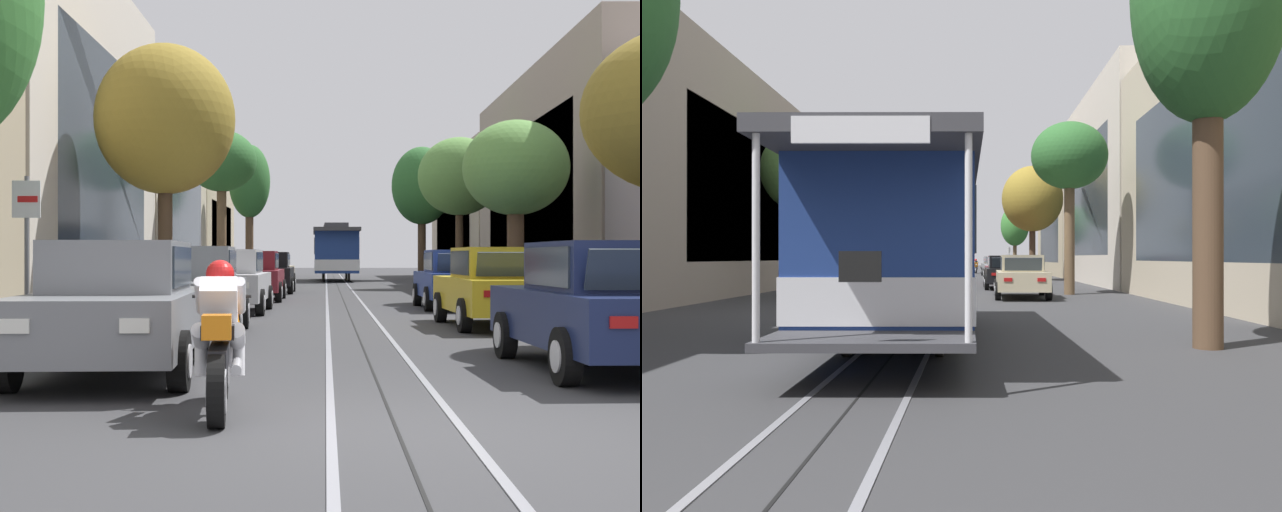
% 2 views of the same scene
% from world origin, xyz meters
% --- Properties ---
extents(ground_plane, '(160.55, 160.55, 0.00)m').
position_xyz_m(ground_plane, '(0.00, 25.69, 0.00)').
color(ground_plane, '#38383A').
extents(trolley_track_rails, '(1.14, 72.22, 0.01)m').
position_xyz_m(trolley_track_rails, '(0.00, 30.11, 0.00)').
color(trolley_track_rails, gray).
rests_on(trolley_track_rails, ground).
extents(building_facade_left, '(5.77, 63.92, 10.77)m').
position_xyz_m(building_facade_left, '(-10.23, 30.02, 4.43)').
color(building_facade_left, tan).
rests_on(building_facade_left, ground).
extents(building_facade_right, '(5.93, 63.92, 9.02)m').
position_xyz_m(building_facade_right, '(10.50, 31.87, 4.11)').
color(building_facade_right, gray).
rests_on(building_facade_right, ground).
extents(parked_car_grey_near_left, '(2.14, 4.42, 1.58)m').
position_xyz_m(parked_car_grey_near_left, '(-3.03, 3.39, 0.80)').
color(parked_car_grey_near_left, slate).
rests_on(parked_car_grey_near_left, ground).
extents(parked_car_grey_second_left, '(2.12, 4.41, 1.58)m').
position_xyz_m(parked_car_grey_second_left, '(-3.00, 8.84, 0.80)').
color(parked_car_grey_second_left, slate).
rests_on(parked_car_grey_second_left, ground).
extents(parked_car_silver_mid_left, '(2.03, 4.37, 1.58)m').
position_xyz_m(parked_car_silver_mid_left, '(-2.99, 15.33, 0.80)').
color(parked_car_silver_mid_left, '#B7B7BC').
rests_on(parked_car_silver_mid_left, ground).
extents(parked_car_maroon_fourth_left, '(2.00, 4.36, 1.58)m').
position_xyz_m(parked_car_maroon_fourth_left, '(-2.89, 21.52, 0.80)').
color(parked_car_maroon_fourth_left, maroon).
rests_on(parked_car_maroon_fourth_left, ground).
extents(parked_car_black_fifth_left, '(2.00, 4.36, 1.58)m').
position_xyz_m(parked_car_black_fifth_left, '(-2.77, 27.57, 0.80)').
color(parked_car_black_fifth_left, black).
rests_on(parked_car_black_fifth_left, ground).
extents(parked_car_beige_sixth_left, '(2.08, 4.40, 1.58)m').
position_xyz_m(parked_car_beige_sixth_left, '(-3.03, 33.94, 0.80)').
color(parked_car_beige_sixth_left, '#C1B28E').
rests_on(parked_car_beige_sixth_left, ground).
extents(parked_car_navy_near_right, '(2.13, 4.42, 1.58)m').
position_xyz_m(parked_car_navy_near_right, '(2.84, 3.83, 0.80)').
color(parked_car_navy_near_right, '#19234C').
rests_on(parked_car_navy_near_right, ground).
extents(parked_car_yellow_second_right, '(2.11, 4.41, 1.58)m').
position_xyz_m(parked_car_yellow_second_right, '(2.81, 10.63, 0.80)').
color(parked_car_yellow_second_right, gold).
rests_on(parked_car_yellow_second_right, ground).
extents(parked_car_blue_mid_right, '(2.02, 4.37, 1.58)m').
position_xyz_m(parked_car_blue_mid_right, '(2.93, 17.01, 0.80)').
color(parked_car_blue_mid_right, '#233D93').
rests_on(parked_car_blue_mid_right, ground).
extents(street_tree_kerb_left_near, '(2.56, 2.62, 6.15)m').
position_xyz_m(street_tree_kerb_left_near, '(-5.06, 2.81, 4.30)').
color(street_tree_kerb_left_near, brown).
rests_on(street_tree_kerb_left_near, ground).
extents(street_tree_kerb_left_second, '(3.93, 3.91, 7.37)m').
position_xyz_m(street_tree_kerb_left_second, '(-5.08, 17.95, 5.23)').
color(street_tree_kerb_left_second, '#4C3826').
rests_on(street_tree_kerb_left_second, ground).
extents(street_tree_kerb_left_mid, '(3.08, 2.90, 6.95)m').
position_xyz_m(street_tree_kerb_left_mid, '(-5.13, 32.00, 5.49)').
color(street_tree_kerb_left_mid, brown).
rests_on(street_tree_kerb_left_mid, ground).
extents(street_tree_kerb_right_near, '(3.38, 3.16, 4.98)m').
position_xyz_m(street_tree_kerb_right_near, '(5.09, 6.68, 3.64)').
color(street_tree_kerb_right_near, '#4C3826').
rests_on(street_tree_kerb_right_near, ground).
extents(street_tree_kerb_right_second, '(3.24, 3.36, 5.59)m').
position_xyz_m(street_tree_kerb_right_second, '(5.25, 20.32, 4.07)').
color(street_tree_kerb_right_second, brown).
rests_on(street_tree_kerb_right_second, ground).
extents(street_tree_kerb_right_mid, '(3.68, 3.09, 6.69)m').
position_xyz_m(street_tree_kerb_right_mid, '(5.35, 32.46, 4.93)').
color(street_tree_kerb_right_mid, '#4C3826').
rests_on(street_tree_kerb_right_mid, ground).
extents(cable_car_trolley, '(2.67, 9.15, 3.28)m').
position_xyz_m(cable_car_trolley, '(-0.00, 44.78, 1.66)').
color(cable_car_trolley, navy).
rests_on(cable_car_trolley, ground).
extents(motorcycle_with_rider, '(0.59, 1.99, 1.37)m').
position_xyz_m(motorcycle_with_rider, '(-1.52, 0.81, 0.65)').
color(motorcycle_with_rider, black).
rests_on(motorcycle_with_rider, ground).
extents(pedestrian_on_left_pavement, '(0.55, 0.42, 1.65)m').
position_xyz_m(pedestrian_on_left_pavement, '(-5.64, 15.30, 0.93)').
color(pedestrian_on_left_pavement, '#282D38').
rests_on(pedestrian_on_left_pavement, ground).
extents(fire_hydrant, '(0.40, 0.22, 0.84)m').
position_xyz_m(fire_hydrant, '(4.48, 2.00, 0.42)').
color(fire_hydrant, red).
rests_on(fire_hydrant, ground).
extents(street_sign_post, '(0.36, 0.08, 2.44)m').
position_xyz_m(street_sign_post, '(-4.44, 4.38, 1.53)').
color(street_sign_post, slate).
rests_on(street_sign_post, ground).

